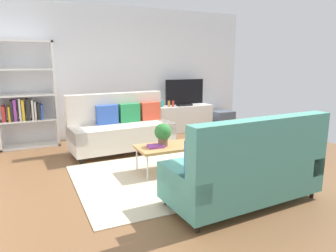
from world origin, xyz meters
name	(u,v)px	position (x,y,z in m)	size (l,w,h in m)	color
ground_plane	(171,171)	(0.00, 0.00, 0.00)	(7.68, 7.68, 0.00)	brown
wall_far	(119,73)	(0.00, 2.80, 1.45)	(6.40, 0.12, 2.90)	silver
area_rug	(174,175)	(-0.04, -0.20, 0.01)	(2.90, 2.20, 0.01)	beige
couch_beige	(121,128)	(-0.39, 1.43, 0.45)	(1.95, 0.96, 1.10)	beige
couch_green	(246,169)	(0.30, -1.42, 0.44)	(1.94, 0.94, 1.10)	teal
coffee_table	(172,147)	(0.01, 0.00, 0.39)	(1.10, 0.56, 0.42)	#B7844C
tv_console	(184,118)	(1.53, 2.46, 0.32)	(1.40, 0.44, 0.64)	silver
tv	(185,93)	(1.53, 2.44, 0.95)	(1.00, 0.20, 0.64)	black
bookshelf	(25,100)	(-2.00, 2.48, 0.96)	(1.10, 0.36, 2.10)	white
storage_trunk	(223,120)	(2.63, 2.36, 0.22)	(0.52, 0.40, 0.44)	#4C5666
potted_plant	(163,133)	(-0.14, 0.02, 0.62)	(0.26, 0.26, 0.36)	brown
table_book_0	(156,146)	(-0.27, 0.00, 0.44)	(0.24, 0.18, 0.04)	purple
vase_0	(162,104)	(0.95, 2.51, 0.71)	(0.09, 0.09, 0.14)	#33B29E
bottle_0	(169,104)	(1.09, 2.42, 0.71)	(0.06, 0.06, 0.15)	orange
bottle_1	(173,104)	(1.20, 2.42, 0.71)	(0.06, 0.06, 0.15)	red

